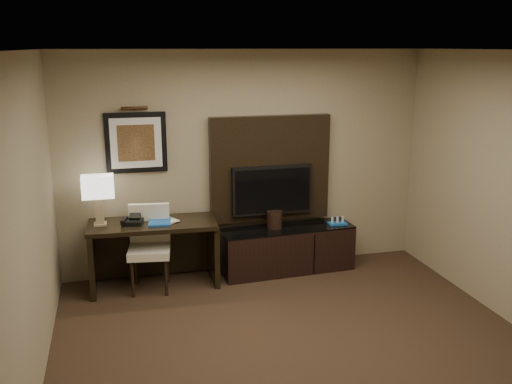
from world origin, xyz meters
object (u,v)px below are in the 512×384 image
object	(u,v)px
desk_phone	(133,219)
minibar_tray	(337,221)
table_lamp	(99,201)
ice_bucket	(275,219)
desk	(154,254)
tv	(272,190)
credenza	(287,249)
desk_chair	(149,250)

from	to	relation	value
desk_phone	minibar_tray	distance (m)	2.52
table_lamp	ice_bucket	distance (m)	2.09
desk	tv	size ratio (longest dim) A/B	1.45
credenza	ice_bucket	bearing A→B (deg)	163.85
credenza	minibar_tray	bearing A→B (deg)	-5.15
tv	minibar_tray	world-z (taller)	tv
credenza	desk_chair	world-z (taller)	desk_chair
tv	table_lamp	distance (m)	2.06
table_lamp	minibar_tray	distance (m)	2.89
desk	desk_phone	xyz separation A→B (m)	(-0.22, -0.01, 0.44)
tv	desk_chair	world-z (taller)	tv
desk_chair	table_lamp	size ratio (longest dim) A/B	1.77
desk_chair	desk_phone	world-z (taller)	desk_chair
desk_chair	ice_bucket	bearing A→B (deg)	15.07
desk	table_lamp	distance (m)	0.88
desk	credenza	xyz separation A→B (m)	(1.64, 0.05, -0.11)
credenza	desk_chair	size ratio (longest dim) A/B	1.70
desk	ice_bucket	size ratio (longest dim) A/B	6.84
desk_chair	ice_bucket	size ratio (longest dim) A/B	4.56
desk	desk_chair	xyz separation A→B (m)	(-0.06, -0.11, 0.10)
credenza	desk_phone	world-z (taller)	desk_phone
desk	ice_bucket	distance (m)	1.51
desk	ice_bucket	bearing A→B (deg)	6.20
desk	credenza	distance (m)	1.65
tv	table_lamp	world-z (taller)	same
credenza	desk_phone	bearing A→B (deg)	178.53
credenza	desk_chair	bearing A→B (deg)	-177.87
desk	desk_phone	size ratio (longest dim) A/B	6.63
table_lamp	minibar_tray	size ratio (longest dim) A/B	2.36
minibar_tray	table_lamp	bearing A→B (deg)	179.46
table_lamp	credenza	bearing A→B (deg)	-0.14
tv	table_lamp	bearing A→B (deg)	-176.24
desk	tv	distance (m)	1.62
credenza	desk	bearing A→B (deg)	178.52
ice_bucket	desk_chair	bearing A→B (deg)	-172.74
table_lamp	desk_phone	xyz separation A→B (m)	(0.35, -0.06, -0.22)
table_lamp	desk_phone	distance (m)	0.42
credenza	tv	size ratio (longest dim) A/B	1.64
minibar_tray	credenza	bearing A→B (deg)	178.07
tv	desk_chair	size ratio (longest dim) A/B	1.04
desk_phone	minibar_tray	world-z (taller)	desk_phone
credenza	ice_bucket	size ratio (longest dim) A/B	7.76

